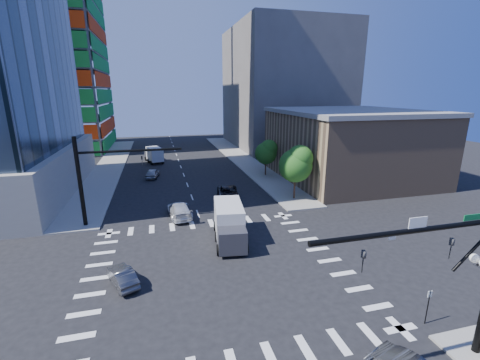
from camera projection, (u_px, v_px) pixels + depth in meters
name	position (u px, v px, depth m)	size (l,w,h in m)	color
ground	(218.00, 269.00, 24.74)	(160.00, 160.00, 0.00)	black
road_markings	(218.00, 269.00, 24.74)	(20.00, 20.00, 0.01)	silver
sidewalk_ne	(242.00, 159.00, 65.07)	(5.00, 60.00, 0.15)	gray
sidewalk_nw	(110.00, 166.00, 58.98)	(5.00, 60.00, 0.15)	gray
construction_building	(37.00, 37.00, 69.26)	(25.16, 34.50, 70.60)	slate
commercial_building	(349.00, 144.00, 49.93)	(20.50, 22.50, 10.60)	#917254
bg_building_ne	(283.00, 88.00, 78.87)	(24.00, 30.00, 28.00)	#5B5652
signal_mast_nw	(95.00, 173.00, 31.57)	(10.20, 0.40, 9.00)	black
tree_south	(297.00, 163.00, 39.53)	(4.16, 4.16, 6.82)	#382316
tree_north	(267.00, 152.00, 50.98)	(3.54, 3.52, 5.78)	#382316
no_parking_sign	(428.00, 303.00, 18.59)	(0.30, 0.06, 2.20)	black
car_nb_far	(228.00, 193.00, 40.60)	(2.56, 5.54, 1.54)	black
car_sb_near	(180.00, 210.00, 34.95)	(2.22, 5.45, 1.58)	white
car_sb_mid	(153.00, 173.00, 50.81)	(1.73, 4.29, 1.46)	#A0A3A7
car_sb_cross	(122.00, 276.00, 22.68)	(1.31, 3.76, 1.24)	#47484C
box_truck_near	(230.00, 227.00, 28.89)	(3.45, 6.53, 3.27)	black
box_truck_far	(154.00, 155.00, 61.94)	(3.74, 6.04, 2.95)	black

